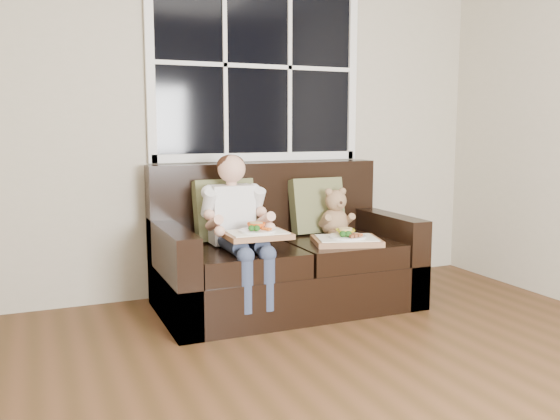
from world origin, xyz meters
name	(u,v)px	position (x,y,z in m)	size (l,w,h in m)	color
room_walls	(410,6)	(0.00, 0.00, 1.59)	(4.52, 5.02, 2.71)	beige
window_back	(257,66)	(0.42, 2.48, 1.65)	(1.62, 0.04, 1.37)	black
loveseat	(282,260)	(0.42, 2.02, 0.31)	(1.70, 0.92, 0.96)	black
pillow_left	(225,210)	(0.06, 2.17, 0.66)	(0.42, 0.20, 0.42)	olive
pillow_right	(317,206)	(0.76, 2.17, 0.65)	(0.40, 0.19, 0.41)	olive
child	(237,216)	(0.05, 1.90, 0.65)	(0.40, 0.60, 0.90)	white
teddy_bear	(335,216)	(0.82, 2.01, 0.59)	(0.21, 0.26, 0.36)	#9C7152
tray_left	(257,233)	(0.11, 1.69, 0.57)	(0.39, 0.30, 0.09)	#916241
tray_right	(347,239)	(0.76, 1.73, 0.48)	(0.51, 0.44, 0.10)	#916241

